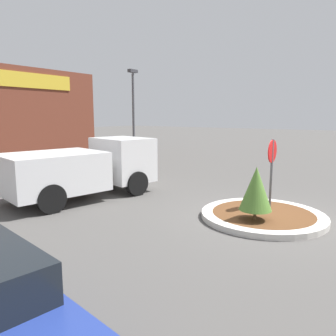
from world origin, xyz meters
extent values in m
plane|color=#514F4C|center=(0.00, 0.00, 0.00)|extent=(120.00, 120.00, 0.00)
cylinder|color=beige|center=(0.00, 0.00, 0.08)|extent=(3.38, 3.38, 0.16)
cylinder|color=brown|center=(0.00, 0.00, 0.08)|extent=(2.77, 2.77, 0.16)
cylinder|color=#4C4C51|center=(0.62, 0.03, 1.08)|extent=(0.07, 0.07, 2.17)
cylinder|color=#B71414|center=(0.62, 0.03, 1.82)|extent=(0.66, 0.03, 0.66)
cylinder|color=brown|center=(-0.69, -0.04, 0.29)|extent=(0.08, 0.08, 0.26)
cone|color=#4C752D|center=(-0.69, -0.04, 0.99)|extent=(0.83, 0.83, 1.13)
cube|color=silver|center=(0.25, 5.59, 1.19)|extent=(1.98, 2.40, 1.60)
cube|color=silver|center=(-2.45, 6.07, 1.02)|extent=(3.40, 2.76, 1.25)
cube|color=black|center=(0.81, 5.49, 1.47)|extent=(0.38, 1.90, 0.56)
cylinder|color=black|center=(0.28, 6.64, 0.44)|extent=(0.90, 0.40, 0.87)
cylinder|color=black|center=(-0.09, 4.59, 0.44)|extent=(0.90, 0.40, 0.87)
cylinder|color=black|center=(-2.82, 7.20, 0.44)|extent=(0.90, 0.40, 0.87)
cylinder|color=black|center=(-3.19, 5.15, 0.44)|extent=(0.90, 0.40, 0.87)
cylinder|color=#4C4C51|center=(7.93, 12.03, 2.78)|extent=(0.16, 0.16, 5.57)
cube|color=#38383D|center=(7.93, 12.03, 5.72)|extent=(0.70, 0.30, 0.20)
camera|label=1|loc=(-8.59, -3.09, 2.83)|focal=35.00mm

